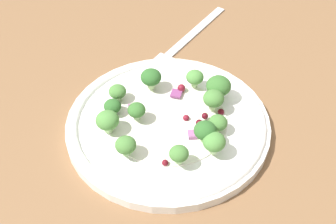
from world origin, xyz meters
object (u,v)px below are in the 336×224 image
at_px(broccoli_floret_0, 195,77).
at_px(plate, 168,123).
at_px(fork, 185,40).
at_px(broccoli_floret_1, 218,123).
at_px(broccoli_floret_2, 118,92).

bearing_deg(broccoli_floret_0, plate, 45.55).
xyz_separation_m(broccoli_floret_0, fork, (-0.02, -0.11, -0.03)).
xyz_separation_m(broccoli_floret_0, broccoli_floret_1, (-0.00, 0.08, -0.00)).
bearing_deg(fork, broccoli_floret_2, 43.80).
bearing_deg(plate, broccoli_floret_2, -44.42).
bearing_deg(broccoli_floret_1, broccoli_floret_2, -38.38).
relative_size(plate, fork, 1.56).
distance_m(plate, broccoli_floret_0, 0.07).
xyz_separation_m(plate, broccoli_floret_0, (-0.05, -0.05, 0.02)).
bearing_deg(broccoli_floret_2, broccoli_floret_0, 179.48).
height_order(plate, fork, plate).
distance_m(broccoli_floret_2, fork, 0.17).
distance_m(broccoli_floret_1, broccoli_floret_2, 0.13).
height_order(plate, broccoli_floret_0, broccoli_floret_0).
xyz_separation_m(broccoli_floret_1, fork, (-0.02, -0.19, -0.02)).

